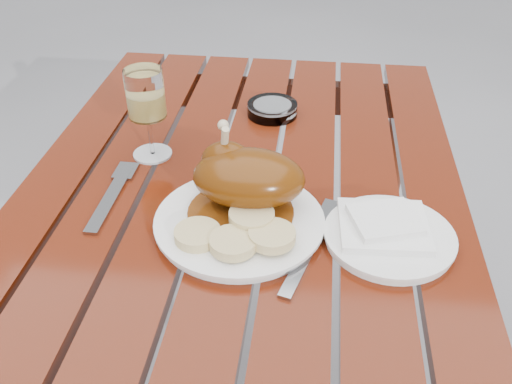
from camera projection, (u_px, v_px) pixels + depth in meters
table at (243, 327)px, 1.25m from camera, size 0.80×1.20×0.75m
dinner_plate at (239, 223)px, 0.93m from camera, size 0.37×0.37×0.02m
roast_duck at (245, 177)px, 0.94m from camera, size 0.19×0.18×0.13m
bread_dumplings at (239, 232)px, 0.88m from camera, size 0.19×0.13×0.03m
wine_glass at (148, 114)px, 1.07m from camera, size 0.09×0.09×0.18m
side_plate at (389, 237)px, 0.90m from camera, size 0.23×0.23×0.02m
napkin at (384, 226)px, 0.90m from camera, size 0.15×0.14×0.01m
ashtray at (272, 109)px, 1.25m from camera, size 0.14×0.14×0.03m
fork at (110, 199)px, 1.00m from camera, size 0.02×0.20×0.01m
knife at (307, 252)px, 0.88m from camera, size 0.08×0.21×0.01m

